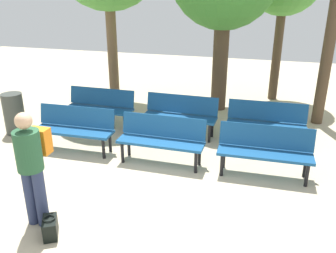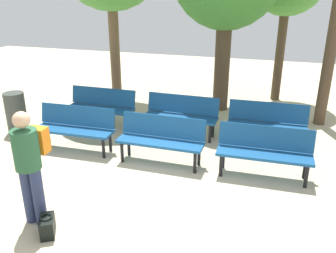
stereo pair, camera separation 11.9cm
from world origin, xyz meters
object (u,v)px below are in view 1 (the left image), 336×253
at_px(visitor_with_backpack, 32,162).
at_px(handbag, 50,227).
at_px(bench_r1_c0, 100,105).
at_px(tree_1, 326,62).
at_px(trash_bin, 14,114).
at_px(bench_r1_c1, 180,113).
at_px(bench_r0_c2, 265,148).
at_px(bench_r0_c0, 75,126).
at_px(bench_r0_c1, 162,137).
at_px(bench_r1_c2, 266,121).

xyz_separation_m(visitor_with_backpack, handbag, (0.32, -0.24, -0.80)).
bearing_deg(bench_r1_c0, tree_1, 18.34).
xyz_separation_m(bench_r1_c0, trash_bin, (-1.64, -0.91, -0.05)).
bearing_deg(visitor_with_backpack, trash_bin, -48.64).
bearing_deg(tree_1, trash_bin, -159.19).
bearing_deg(bench_r1_c1, handbag, -100.80).
height_order(bench_r0_c2, trash_bin, trash_bin).
height_order(bench_r0_c0, trash_bin, trash_bin).
xyz_separation_m(bench_r1_c1, trash_bin, (-3.57, -0.90, -0.05)).
xyz_separation_m(bench_r0_c1, bench_r1_c1, (0.02, 1.38, 0.00)).
bearing_deg(tree_1, visitor_with_backpack, -128.67).
distance_m(bench_r0_c2, bench_r1_c1, 2.28).
bearing_deg(bench_r1_c1, bench_r1_c2, 1.95).
height_order(bench_r1_c1, bench_r1_c2, same).
relative_size(visitor_with_backpack, handbag, 4.49).
bearing_deg(bench_r0_c2, handbag, -138.09).
height_order(bench_r1_c1, tree_1, tree_1).
xyz_separation_m(bench_r1_c0, handbag, (1.09, -3.85, -0.37)).
relative_size(bench_r1_c0, trash_bin, 1.76).
bearing_deg(bench_r0_c1, bench_r1_c0, 144.79).
bearing_deg(bench_r1_c1, tree_1, 29.56).
bearing_deg(visitor_with_backpack, tree_1, -129.24).
xyz_separation_m(bench_r0_c0, bench_r0_c2, (3.67, -0.03, 0.00)).
bearing_deg(bench_r0_c0, bench_r1_c1, 34.55).
distance_m(tree_1, handbag, 6.79).
relative_size(visitor_with_backpack, trash_bin, 1.81).
height_order(bench_r1_c0, visitor_with_backpack, visitor_with_backpack).
xyz_separation_m(handbag, trash_bin, (-2.74, 2.93, 0.32)).
bearing_deg(bench_r1_c0, visitor_with_backpack, -77.37).
bearing_deg(bench_r1_c2, bench_r1_c0, 179.03).
xyz_separation_m(bench_r0_c0, trash_bin, (-1.74, 0.43, -0.05)).
xyz_separation_m(bench_r0_c0, bench_r0_c1, (1.82, -0.05, 0.00)).
height_order(bench_r1_c0, bench_r1_c1, same).
bearing_deg(bench_r0_c1, bench_r1_c2, 37.92).
height_order(tree_1, handbag, tree_1).
xyz_separation_m(tree_1, handbag, (-3.84, -5.44, -1.33)).
relative_size(bench_r0_c0, bench_r1_c0, 1.00).
bearing_deg(bench_r0_c2, bench_r1_c0, 159.01).
relative_size(bench_r0_c0, bench_r0_c2, 1.00).
bearing_deg(bench_r0_c1, visitor_with_backpack, -116.34).
relative_size(bench_r0_c0, bench_r1_c1, 1.00).
xyz_separation_m(bench_r1_c2, trash_bin, (-5.39, -0.91, -0.05)).
distance_m(bench_r0_c1, bench_r1_c2, 2.30).
bearing_deg(bench_r0_c0, bench_r1_c0, 92.73).
relative_size(bench_r0_c0, handbag, 4.39).
bearing_deg(trash_bin, handbag, -46.97).
bearing_deg(tree_1, bench_r0_c0, -148.85).
relative_size(bench_r0_c1, bench_r1_c1, 1.00).
distance_m(bench_r1_c1, trash_bin, 3.69).
bearing_deg(bench_r0_c0, trash_bin, 164.98).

